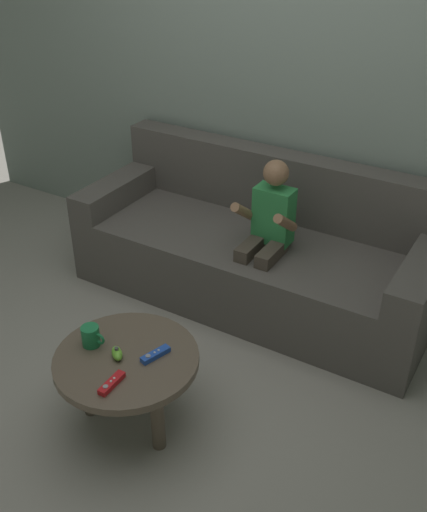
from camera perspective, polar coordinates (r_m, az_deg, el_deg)
The scene contains 9 objects.
ground_plane at distance 2.99m, azimuth -7.58°, elevation -13.48°, with size 9.81×9.81×0.00m, color #9E998E.
wall_back at distance 3.54m, azimuth 6.85°, elevation 17.26°, with size 4.91×0.05×2.50m, color gray.
couch at distance 3.55m, azimuth 4.13°, elevation 0.42°, with size 2.07×0.80×0.80m.
person_seated_on_couch at distance 3.24m, azimuth 5.00°, elevation 2.18°, with size 0.29×0.36×0.91m.
coffee_table at distance 2.69m, azimuth -8.09°, elevation -10.24°, with size 0.63×0.63×0.38m.
game_remote_red_near_edge at distance 2.52m, azimuth -9.60°, elevation -11.77°, with size 0.04×0.14×0.03m.
nunchuk_lime at distance 2.64m, azimuth -9.11°, elevation -9.06°, with size 0.10×0.09×0.05m.
game_remote_blue_far_corner at distance 2.63m, azimuth -5.52°, elevation -9.24°, with size 0.08×0.14×0.03m.
coffee_mug at distance 2.71m, azimuth -11.49°, elevation -7.43°, with size 0.12×0.08×0.09m.
Camera 1 is at (1.41, -1.60, 2.10)m, focal length 42.33 mm.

